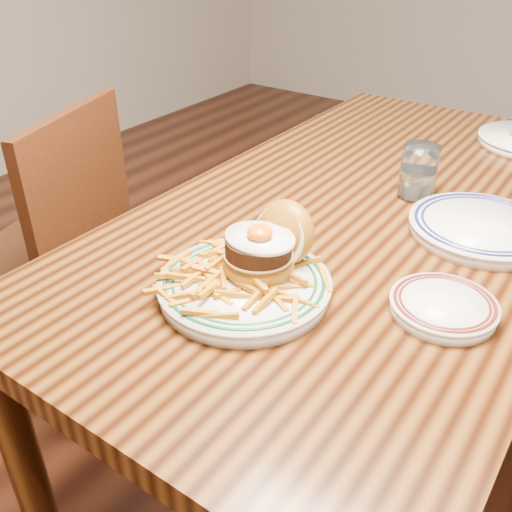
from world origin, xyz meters
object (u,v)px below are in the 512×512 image
Objects in this scene: table at (370,239)px; side_plate at (444,306)px; chair_left at (53,258)px; main_plate at (251,271)px.

table is 0.41m from side_plate.
table is at bearing 2.97° from chair_left.
side_plate is at bearing -48.93° from table.
chair_left reaches higher than table.
main_plate is (0.76, -0.11, 0.30)m from chair_left.
side_plate is (1.06, 0.01, 0.28)m from chair_left.
chair_left is 0.83m from main_plate.
main_plate is (-0.03, -0.43, 0.13)m from table.
main_plate is at bearing -136.68° from side_plate.
chair_left is 2.93× the size of main_plate.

